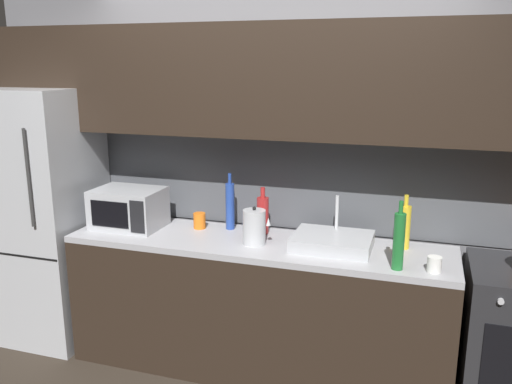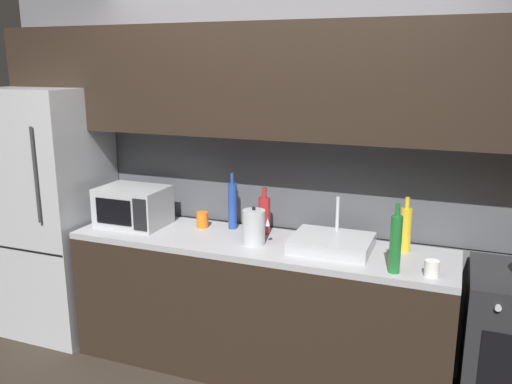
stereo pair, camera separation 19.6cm
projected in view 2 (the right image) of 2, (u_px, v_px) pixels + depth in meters
back_wall at (273, 134)px, 3.50m from camera, size 4.21×0.44×2.50m
counter_run at (256, 306)px, 3.50m from camera, size 2.47×0.60×0.90m
refrigerator at (55, 213)px, 3.96m from camera, size 0.68×0.69×1.84m
microwave at (133, 206)px, 3.70m from camera, size 0.46×0.35×0.27m
sink_basin at (332, 243)px, 3.24m from camera, size 0.48×0.38×0.30m
kettle at (254, 227)px, 3.32m from camera, size 0.18×0.14×0.24m
wine_bottle_blue at (232, 205)px, 3.61m from camera, size 0.06×0.06×0.39m
wine_bottle_yellow at (405, 229)px, 3.18m from camera, size 0.07×0.07×0.34m
wine_bottle_green at (395, 243)px, 2.85m from camera, size 0.06×0.06×0.39m
wine_bottle_red at (264, 215)px, 3.52m from camera, size 0.08×0.08×0.31m
mug_orange at (202, 220)px, 3.67m from camera, size 0.08×0.08×0.11m
mug_white at (432, 268)px, 2.83m from camera, size 0.08×0.08×0.09m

